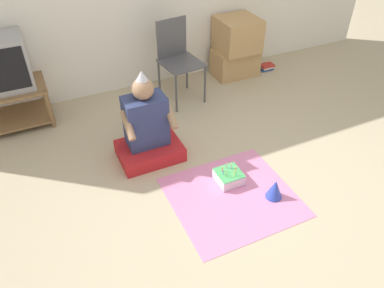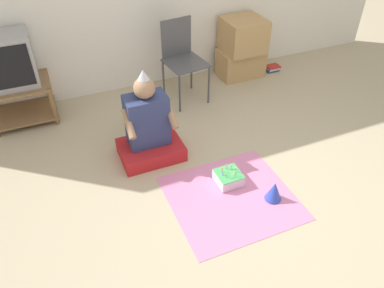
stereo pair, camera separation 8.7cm
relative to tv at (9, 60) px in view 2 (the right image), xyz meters
name	(u,v)px [view 2 (the right image)]	position (x,y,z in m)	size (l,w,h in m)	color
ground_plane	(246,204)	(1.58, -2.05, -0.69)	(16.00, 16.00, 0.00)	tan
tv_stand	(21,99)	(0.00, -0.02, -0.43)	(0.65, 0.52, 0.43)	olive
tv	(9,60)	(0.00, 0.00, 0.00)	(0.47, 0.43, 0.52)	#99999E
folding_chair	(182,55)	(1.74, -0.22, -0.16)	(0.47, 0.48, 0.90)	#4C4C51
cardboard_box_stack	(242,47)	(2.63, -0.02, -0.30)	(0.56, 0.47, 0.74)	tan
book_pile	(272,68)	(3.08, -0.09, -0.65)	(0.19, 0.14, 0.07)	#284793
person_seated	(149,129)	(1.05, -1.12, -0.39)	(0.58, 0.43, 0.89)	red
party_cloth	(231,198)	(1.50, -1.94, -0.68)	(1.02, 0.95, 0.01)	pink
birthday_cake	(229,177)	(1.57, -1.76, -0.63)	(0.22, 0.22, 0.15)	silver
party_hat_blue	(274,191)	(1.82, -2.08, -0.59)	(0.14, 0.14, 0.18)	blue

